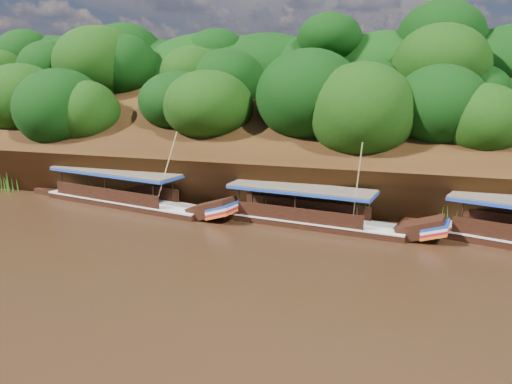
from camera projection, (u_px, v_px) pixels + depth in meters
ground at (297, 267)px, 25.60m from camera, size 160.00×160.00×0.00m
riverbank at (354, 161)px, 46.23m from camera, size 120.00×30.06×19.40m
boat_1 at (322, 219)px, 32.27m from camera, size 14.71×3.93×6.24m
boat_2 at (133, 199)px, 37.27m from camera, size 16.84×5.35×6.30m
reeds at (293, 204)px, 34.85m from camera, size 49.37×2.13×1.93m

